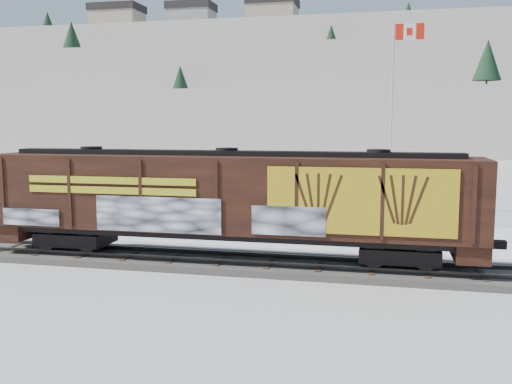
% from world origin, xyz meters
% --- Properties ---
extents(ground, '(500.00, 500.00, 0.00)m').
position_xyz_m(ground, '(0.00, 0.00, 0.00)').
color(ground, white).
rests_on(ground, ground).
extents(rail_track, '(50.00, 3.40, 0.43)m').
position_xyz_m(rail_track, '(0.00, 0.00, 0.15)').
color(rail_track, '#59544C').
rests_on(rail_track, ground).
extents(parking_strip, '(40.00, 8.00, 0.03)m').
position_xyz_m(parking_strip, '(0.00, 7.50, 0.01)').
color(parking_strip, white).
rests_on(parking_strip, ground).
extents(hillside, '(360.00, 110.00, 93.00)m').
position_xyz_m(hillside, '(-0.05, 139.79, 14.37)').
color(hillside, white).
rests_on(hillside, ground).
extents(hopper_railcar, '(20.00, 3.06, 4.32)m').
position_xyz_m(hopper_railcar, '(-1.87, -0.01, 2.86)').
color(hopper_railcar, black).
rests_on(hopper_railcar, rail_track).
extents(flagpole, '(2.30, 0.90, 12.24)m').
position_xyz_m(flagpole, '(4.80, 15.57, 4.58)').
color(flagpole, silver).
rests_on(flagpole, ground).
extents(car_silver, '(5.38, 3.51, 1.70)m').
position_xyz_m(car_silver, '(-11.09, 7.96, 0.88)').
color(car_silver, '#A4A6AB').
rests_on(car_silver, parking_strip).
extents(car_white, '(4.94, 2.74, 1.54)m').
position_xyz_m(car_white, '(3.23, 8.28, 0.80)').
color(car_white, white).
rests_on(car_white, parking_strip).
extents(car_dark, '(4.61, 3.01, 1.24)m').
position_xyz_m(car_dark, '(5.20, 6.22, 0.65)').
color(car_dark, '#202328').
rests_on(car_dark, parking_strip).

